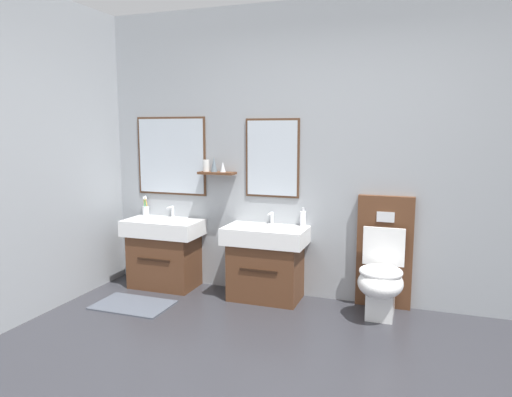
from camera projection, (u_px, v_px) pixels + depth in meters
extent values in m
cube|color=#999EA3|center=(337.00, 154.00, 4.29)|extent=(4.81, 0.12, 2.71)
cube|color=#4C301E|center=(171.00, 156.00, 4.78)|extent=(0.76, 0.02, 0.78)
cube|color=silver|center=(171.00, 156.00, 4.77)|extent=(0.72, 0.01, 0.74)
cube|color=#4C301E|center=(272.00, 158.00, 4.43)|extent=(0.52, 0.02, 0.74)
cube|color=silver|center=(272.00, 158.00, 4.42)|extent=(0.48, 0.01, 0.70)
cube|color=#56331E|center=(217.00, 173.00, 4.56)|extent=(0.36, 0.14, 0.02)
cylinder|color=white|center=(206.00, 166.00, 4.58)|extent=(0.06, 0.06, 0.11)
cone|color=slate|center=(214.00, 164.00, 4.54)|extent=(0.06, 0.06, 0.15)
cone|color=silver|center=(223.00, 167.00, 4.53)|extent=(0.05, 0.05, 0.10)
cube|color=#474C56|center=(133.00, 305.00, 4.26)|extent=(0.68, 0.44, 0.01)
cube|color=#56331E|center=(165.00, 260.00, 4.76)|extent=(0.64, 0.41, 0.53)
cube|color=black|center=(154.00, 260.00, 4.55)|extent=(0.35, 0.01, 0.02)
cube|color=white|center=(164.00, 227.00, 4.71)|extent=(0.76, 0.46, 0.15)
cube|color=silver|center=(162.00, 222.00, 4.67)|extent=(0.47, 0.25, 0.03)
cylinder|color=silver|center=(173.00, 211.00, 4.86)|extent=(0.03, 0.03, 0.11)
cylinder|color=silver|center=(170.00, 207.00, 4.80)|extent=(0.02, 0.11, 0.02)
cube|color=#56331E|center=(266.00, 271.00, 4.41)|extent=(0.64, 0.41, 0.53)
cube|color=black|center=(258.00, 271.00, 4.20)|extent=(0.35, 0.01, 0.02)
cube|color=white|center=(266.00, 235.00, 4.36)|extent=(0.76, 0.46, 0.15)
cube|color=silver|center=(265.00, 229.00, 4.32)|extent=(0.47, 0.25, 0.03)
cylinder|color=silver|center=(272.00, 218.00, 4.51)|extent=(0.03, 0.03, 0.11)
cylinder|color=silver|center=(270.00, 214.00, 4.45)|extent=(0.02, 0.11, 0.02)
cube|color=#56331E|center=(385.00, 251.00, 4.19)|extent=(0.48, 0.10, 1.00)
cube|color=silver|center=(386.00, 217.00, 4.09)|extent=(0.15, 0.01, 0.09)
cube|color=white|center=(381.00, 297.00, 3.99)|extent=(0.22, 0.30, 0.34)
ellipsoid|color=white|center=(380.00, 283.00, 3.89)|extent=(0.37, 0.46, 0.24)
torus|color=white|center=(381.00, 272.00, 3.88)|extent=(0.35, 0.35, 0.04)
cube|color=white|center=(384.00, 247.00, 4.06)|extent=(0.35, 0.03, 0.33)
cylinder|color=silver|center=(146.00, 211.00, 4.93)|extent=(0.07, 0.07, 0.09)
cylinder|color=yellow|center=(147.00, 205.00, 4.92)|extent=(0.02, 0.03, 0.17)
cube|color=white|center=(145.00, 197.00, 4.90)|extent=(0.01, 0.02, 0.03)
cylinder|color=purple|center=(147.00, 206.00, 4.94)|extent=(0.02, 0.02, 0.16)
cube|color=white|center=(146.00, 198.00, 4.92)|extent=(0.01, 0.02, 0.03)
cylinder|color=yellow|center=(144.00, 206.00, 4.93)|extent=(0.02, 0.01, 0.16)
cube|color=white|center=(144.00, 198.00, 4.92)|extent=(0.01, 0.02, 0.03)
cylinder|color=#33B266|center=(145.00, 206.00, 4.91)|extent=(0.01, 0.04, 0.15)
cube|color=white|center=(145.00, 199.00, 4.91)|extent=(0.01, 0.02, 0.03)
cylinder|color=white|center=(303.00, 219.00, 4.38)|extent=(0.06, 0.06, 0.14)
cylinder|color=silver|center=(303.00, 209.00, 4.37)|extent=(0.02, 0.02, 0.04)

